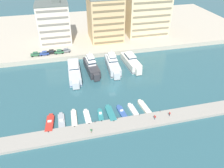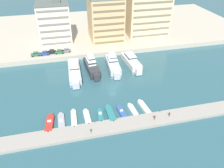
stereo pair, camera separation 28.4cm
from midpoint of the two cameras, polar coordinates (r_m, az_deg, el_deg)
The scene contains 31 objects.
ground_plane at distance 80.93m, azimuth -0.02°, elevation -1.23°, with size 400.00×400.00×0.00m, color #2D5B66.
quay_promenade at distance 134.32m, azimuth -6.30°, elevation 13.99°, with size 180.00×70.00×2.17m, color #BCB29E.
pier_dock at distance 66.24m, azimuth 3.98°, elevation -10.40°, with size 120.00×5.55×0.88m, color #9E998E.
yacht_silver_far_left at distance 89.36m, azimuth -9.92°, elevation 3.29°, with size 5.18×20.95×6.17m.
yacht_charcoal_left at distance 90.85m, azimuth -5.46°, elevation 4.62°, with size 5.36×16.89×8.23m.
yacht_silver_mid_left at distance 92.36m, azimuth 0.07°, elevation 5.23°, with size 5.26×18.53×7.84m.
yacht_ivory_center_left at distance 94.96m, azimuth 4.90°, elevation 5.82°, with size 5.53×17.46×6.70m.
motorboat_red_far_left at distance 68.73m, azimuth -16.04°, elevation -9.89°, with size 2.83×7.93×1.41m.
motorboat_grey_left at distance 68.52m, azimuth -13.16°, elevation -9.68°, with size 2.00×8.42×1.11m.
motorboat_cream_mid_left at distance 68.83m, azimuth -10.00°, elevation -8.84°, with size 1.93×8.10×1.40m.
motorboat_white_center_left at distance 68.70m, azimuth -6.60°, elevation -8.58°, with size 1.92×7.02×0.93m.
motorboat_teal_center at distance 68.84m, azimuth -3.13°, elevation -8.19°, with size 1.94×6.11×1.53m.
motorboat_teal_center_right at distance 69.38m, azimuth -0.52°, elevation -7.74°, with size 2.34×8.15×1.01m.
motorboat_blue_mid_right at distance 70.14m, azimuth 2.47°, elevation -7.36°, with size 2.36×7.07×1.08m.
motorboat_white_right at distance 70.92m, azimuth 5.47°, elevation -6.92°, with size 2.30×7.22×1.19m.
motorboat_cream_far_right at distance 72.31m, azimuth 8.47°, elevation -6.22°, with size 2.71×8.71×1.39m.
car_green_far_left at distance 104.55m, azimuth -19.45°, elevation 7.40°, with size 4.16×2.04×1.80m.
car_blue_left at distance 104.13m, azimuth -17.32°, elevation 7.71°, with size 4.13×1.98×1.80m.
car_black_mid_left at distance 104.60m, azimuth -15.64°, elevation 8.13°, with size 4.16×2.03×1.80m.
car_green_center_left at distance 103.89m, azimuth -13.72°, elevation 8.25°, with size 4.12×1.96×1.80m.
car_grey_center at distance 104.45m, azimuth -12.00°, elevation 8.62°, with size 4.16×2.04×1.80m.
apartment_block_far_left at distance 114.79m, azimuth -14.99°, elevation 15.21°, with size 15.35×13.88×21.04m.
apartment_block_left at distance 114.42m, azimuth -1.92°, elevation 16.87°, with size 16.27×17.91×23.48m.
apartment_block_mid_left at distance 121.65m, azimuth 9.16°, elevation 18.89°, with size 22.23×14.22×29.02m.
pedestrian_near_edge at distance 69.63m, azimuth 14.74°, elevation -7.46°, with size 0.24×0.64×1.67m.
pedestrian_mid_deck at distance 67.41m, azimuth 11.04°, elevation -8.42°, with size 0.42×0.62×1.75m.
pedestrian_far_side at distance 62.60m, azimuth -5.63°, elevation -11.92°, with size 0.44×0.58×1.72m.
bollard_west at distance 65.95m, azimuth -4.60°, elevation -9.76°, with size 0.20×0.20×0.61m.
bollard_west_mid at distance 66.94m, azimuth 1.34°, elevation -8.82°, with size 0.20×0.20×0.61m.
bollard_east_mid at distance 68.62m, azimuth 7.01°, elevation -7.84°, with size 0.20×0.20×0.61m.
bollard_east at distance 70.95m, azimuth 12.34°, elevation -6.84°, with size 0.20×0.20×0.61m.
Camera 1 is at (-15.54, -64.19, 46.76)m, focal length 35.00 mm.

